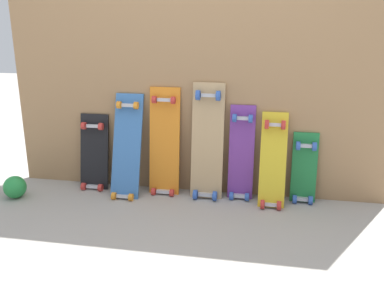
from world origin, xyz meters
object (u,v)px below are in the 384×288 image
Objects in this scene: skateboard_blue at (127,151)px; rubber_ball at (15,187)px; skateboard_orange at (164,146)px; skateboard_natural at (207,146)px; skateboard_black at (94,156)px; skateboard_yellow at (273,165)px; skateboard_green at (304,172)px; skateboard_purple at (241,157)px.

rubber_ball is at bearing -163.35° from skateboard_blue.
skateboard_natural is (0.32, -0.01, 0.03)m from skateboard_orange.
skateboard_orange reaches higher than skateboard_black.
skateboard_orange is (0.56, 0.01, 0.11)m from skateboard_black.
skateboard_yellow reaches higher than rubber_ball.
skateboard_green reaches higher than rubber_ball.
skateboard_purple is 1.05× the size of skateboard_yellow.
skateboard_green is at bearing 2.28° from skateboard_natural.
skateboard_purple reaches higher than skateboard_yellow.
skateboard_natural reaches higher than rubber_ball.
skateboard_orange is 0.57m from skateboard_purple.
skateboard_yellow is 0.24m from skateboard_green.
rubber_ball is at bearing -167.75° from skateboard_natural.
skateboard_yellow is at bearing 0.98° from skateboard_blue.
rubber_ball is (-2.07, -0.33, -0.14)m from skateboard_green.
skateboard_green is at bearing 0.90° from skateboard_orange.
skateboard_orange is 1.13m from rubber_ball.
skateboard_blue is at bearing -179.02° from skateboard_yellow.
skateboard_natural is 0.71m from skateboard_green.
skateboard_black is 0.57m from skateboard_orange.
skateboard_natural is (0.88, -0.01, 0.14)m from skateboard_black.
skateboard_black is 0.74× the size of skateboard_orange.
skateboard_green is at bearing 18.18° from skateboard_yellow.
skateboard_blue is 1.29m from skateboard_green.
skateboard_green is at bearing 8.96° from rubber_ball.
skateboard_purple reaches higher than rubber_ball.
skateboard_orange is 0.32m from skateboard_natural.
skateboard_green is (1.01, 0.02, -0.14)m from skateboard_orange.
rubber_ball is (-1.06, -0.31, -0.28)m from skateboard_orange.
skateboard_black is at bearing 31.40° from rubber_ball.
skateboard_yellow is 1.25× the size of skateboard_green.
skateboard_orange is at bearing 16.40° from rubber_ball.
skateboard_black is at bearing 179.64° from skateboard_natural.
skateboard_purple reaches higher than skateboard_black.
skateboard_black is 1.13m from skateboard_purple.
skateboard_blue is at bearing -174.36° from skateboard_purple.
skateboard_orange is 1.52× the size of skateboard_green.
skateboard_black is 0.86× the size of skateboard_purple.
skateboard_black is at bearing -179.30° from skateboard_purple.
skateboard_orange is at bearing 175.90° from skateboard_yellow.
rubber_ball is (-1.38, -0.30, -0.31)m from skateboard_natural.
skateboard_orange is 1.21× the size of skateboard_yellow.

